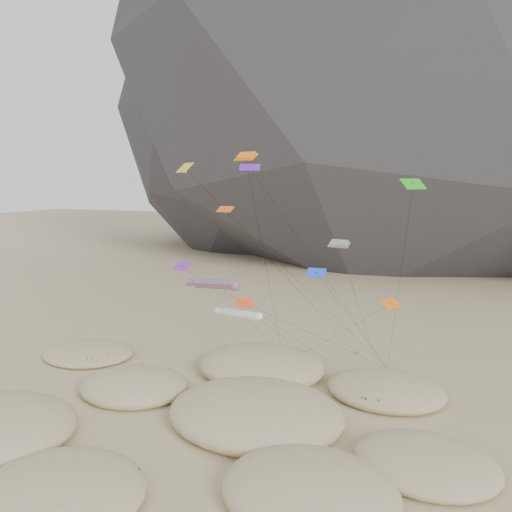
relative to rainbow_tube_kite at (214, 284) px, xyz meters
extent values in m
plane|color=#CCB789|center=(2.57, -7.05, -11.85)|extent=(500.00, 500.00, 0.00)
ellipsoid|color=black|center=(10.57, 107.95, 48.15)|extent=(191.54, 147.29, 156.00)
ellipsoid|color=#2B2B30|center=(-34.43, 115.95, 32.15)|extent=(136.20, 127.83, 116.00)
ellipsoid|color=#CCB789|center=(-2.81, -18.17, -11.23)|extent=(12.12, 10.31, 2.74)
ellipsoid|color=#CCB789|center=(13.26, -12.09, -11.10)|extent=(12.53, 10.65, 3.35)
ellipsoid|color=#CCB789|center=(-8.69, -1.57, -11.23)|extent=(11.67, 9.92, 2.78)
ellipsoid|color=#CCB789|center=(5.60, -2.90, -10.99)|extent=(16.37, 13.91, 3.84)
ellipsoid|color=#CCB789|center=(20.49, -5.14, -11.32)|extent=(10.99, 9.34, 2.35)
ellipsoid|color=#CCB789|center=(1.88, 8.02, -11.01)|extent=(14.62, 12.43, 3.73)
ellipsoid|color=#CCB789|center=(15.94, 7.20, -11.26)|extent=(12.00, 10.20, 2.63)
ellipsoid|color=#CCB789|center=(-20.23, 5.19, -11.44)|extent=(11.66, 9.91, 1.82)
ellipsoid|color=black|center=(-11.62, -11.10, -11.05)|extent=(2.58, 2.20, 0.77)
ellipsoid|color=black|center=(-1.76, -16.04, -11.25)|extent=(2.59, 2.22, 0.78)
ellipsoid|color=black|center=(0.27, -15.57, -11.35)|extent=(1.89, 1.61, 0.57)
ellipsoid|color=black|center=(13.19, -11.97, -10.85)|extent=(3.03, 2.59, 0.91)
ellipsoid|color=black|center=(10.40, -14.19, -11.05)|extent=(2.05, 1.75, 0.61)
ellipsoid|color=black|center=(-8.87, 0.18, -11.05)|extent=(2.50, 2.14, 0.75)
ellipsoid|color=black|center=(-7.10, -0.10, -11.15)|extent=(2.04, 1.74, 0.61)
ellipsoid|color=black|center=(6.44, -1.88, -10.75)|extent=(3.47, 2.97, 1.04)
ellipsoid|color=black|center=(7.26, 0.14, -10.85)|extent=(2.93, 2.51, 0.88)
ellipsoid|color=black|center=(2.64, -4.33, -10.95)|extent=(2.49, 2.13, 0.75)
ellipsoid|color=black|center=(19.09, -3.96, -11.25)|extent=(2.39, 2.05, 0.72)
ellipsoid|color=black|center=(0.13, 9.94, -10.85)|extent=(3.11, 2.66, 0.93)
ellipsoid|color=black|center=(2.37, 6.43, -10.95)|extent=(2.80, 2.39, 0.84)
ellipsoid|color=black|center=(16.37, 8.06, -11.15)|extent=(2.25, 1.92, 0.67)
ellipsoid|color=black|center=(14.96, 3.62, -11.25)|extent=(1.84, 1.57, 0.55)
ellipsoid|color=black|center=(-19.24, 5.25, -11.35)|extent=(2.22, 1.90, 0.67)
ellipsoid|color=black|center=(-17.23, 2.91, -11.45)|extent=(2.21, 1.89, 0.66)
cylinder|color=#3F2D1E|center=(0.83, 15.51, -11.70)|extent=(0.08, 0.08, 0.30)
cylinder|color=#3F2D1E|center=(4.85, 16.41, -11.70)|extent=(0.08, 0.08, 0.30)
cylinder|color=#3F2D1E|center=(8.27, 13.02, -11.70)|extent=(0.08, 0.08, 0.30)
cylinder|color=#3F2D1E|center=(10.98, 18.32, -11.70)|extent=(0.08, 0.08, 0.30)
cylinder|color=#3F2D1E|center=(15.19, 14.57, -11.70)|extent=(0.08, 0.08, 0.30)
cylinder|color=#3F2D1E|center=(-0.75, 17.55, -11.70)|extent=(0.08, 0.08, 0.30)
cylinder|color=#3F2D1E|center=(15.83, 14.40, -11.70)|extent=(0.08, 0.08, 0.30)
cylinder|color=#3F2D1E|center=(-5.87, 14.72, -11.70)|extent=(0.08, 0.08, 0.30)
cylinder|color=red|center=(0.22, -0.09, 0.04)|extent=(5.27, 2.61, 1.48)
sphere|color=red|center=(2.67, -0.93, 0.24)|extent=(1.00, 1.00, 1.00)
cone|color=red|center=(-2.47, 0.84, -0.22)|extent=(2.31, 1.51, 1.07)
cylinder|color=black|center=(4.18, 7.20, -5.91)|extent=(7.95, 14.61, 11.91)
cylinder|color=white|center=(2.72, 0.55, -2.85)|extent=(4.53, 2.25, 1.04)
sphere|color=white|center=(4.85, -0.23, -2.67)|extent=(0.76, 0.76, 0.76)
cone|color=white|center=(0.39, 1.40, -3.08)|extent=(1.96, 1.25, 0.78)
cylinder|color=black|center=(2.78, 7.52, -7.35)|extent=(0.14, 13.95, 9.02)
cube|color=orange|center=(0.75, 6.41, 12.39)|extent=(2.86, 1.96, 0.78)
cube|color=orange|center=(0.75, 6.41, 12.59)|extent=(2.40, 1.60, 0.76)
cylinder|color=black|center=(1.21, 11.19, 0.27)|extent=(0.95, 9.59, 24.25)
cube|color=#EA3F18|center=(11.92, 1.53, 4.29)|extent=(1.99, 1.10, 0.55)
cube|color=#EA3F18|center=(11.92, 1.53, 4.46)|extent=(1.68, 0.89, 0.54)
cylinder|color=black|center=(12.46, 10.39, -3.78)|extent=(1.12, 17.73, 16.16)
cube|color=#D9640B|center=(16.32, 4.81, -1.60)|extent=(1.96, 2.12, 0.72)
cube|color=#D9640B|center=(16.32, 4.81, -1.75)|extent=(0.31, 0.31, 0.66)
cylinder|color=black|center=(10.58, 10.61, -6.70)|extent=(11.49, 11.63, 10.22)
cube|color=#601DAC|center=(3.00, 2.05, 11.24)|extent=(2.20, 1.63, 0.67)
cube|color=#601DAC|center=(3.00, 2.05, 11.09)|extent=(0.28, 0.23, 0.68)
cylinder|color=black|center=(9.10, 8.31, -0.28)|extent=(12.22, 12.56, 23.05)
cube|color=#D74214|center=(3.64, -0.76, -1.36)|extent=(1.76, 1.41, 0.71)
cube|color=#D74214|center=(3.64, -0.76, -1.51)|extent=(0.29, 0.31, 0.53)
cylinder|color=black|center=(9.42, 6.91, -6.58)|extent=(11.57, 15.35, 10.46)
cube|color=purple|center=(-5.55, 3.56, 0.82)|extent=(2.41, 1.91, 0.80)
cube|color=purple|center=(-5.55, 3.56, 0.67)|extent=(0.33, 0.32, 0.73)
cylinder|color=black|center=(-0.35, 9.99, -5.49)|extent=(10.44, 12.88, 12.64)
cube|color=blue|center=(9.53, 2.92, 1.27)|extent=(1.86, 1.04, 0.79)
cube|color=blue|center=(9.53, 2.92, 1.12)|extent=(0.25, 0.31, 0.59)
cylinder|color=black|center=(12.36, 8.75, -5.26)|extent=(5.69, 11.68, 13.09)
cube|color=green|center=(17.70, 6.47, 9.67)|extent=(2.46, 2.51, 0.99)
cube|color=green|center=(17.70, 6.47, 9.52)|extent=(0.43, 0.43, 0.79)
cylinder|color=black|center=(16.45, 10.52, -1.06)|extent=(2.54, 8.14, 21.48)
cube|color=gold|center=(-4.36, 2.55, 11.27)|extent=(2.51, 2.27, 1.01)
cube|color=gold|center=(-4.36, 2.55, 11.12)|extent=(0.43, 0.45, 0.76)
cylinder|color=black|center=(3.31, 10.43, -0.27)|extent=(15.37, 15.80, 23.09)
cube|color=#E65115|center=(-0.34, 3.56, 7.07)|extent=(1.80, 1.13, 0.58)
cube|color=#E65115|center=(-0.34, 3.56, 6.92)|extent=(0.22, 0.17, 0.59)
cylinder|color=black|center=(7.43, 9.07, -2.36)|extent=(15.56, 11.04, 18.89)
camera|label=1|loc=(21.43, -42.67, 10.21)|focal=35.00mm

